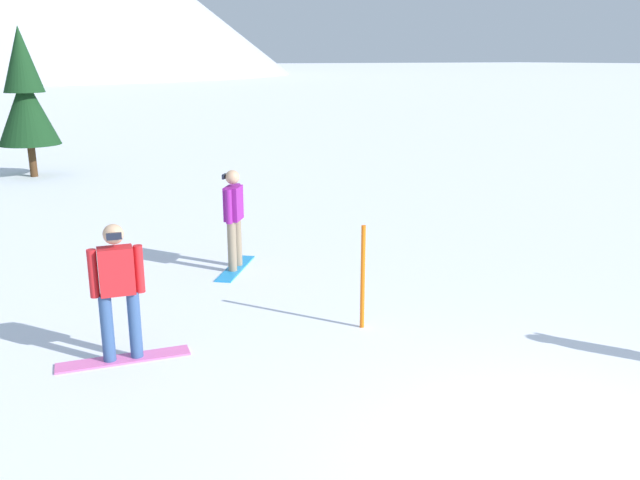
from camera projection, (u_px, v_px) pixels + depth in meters
name	position (u px, v px, depth m)	size (l,w,h in m)	color
ground_plane	(566.00, 470.00, 5.95)	(800.00, 800.00, 0.00)	white
snowboarder_midground	(118.00, 290.00, 7.86)	(1.60, 0.52, 1.71)	pink
snowboarder_background	(234.00, 217.00, 11.35)	(1.15, 1.33, 1.74)	#1E8CD8
trail_marker_pole	(363.00, 277.00, 8.90)	(0.06, 0.06, 1.44)	orange
pine_tree_broad	(25.00, 96.00, 19.96)	(1.82, 1.82, 4.49)	#472D19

